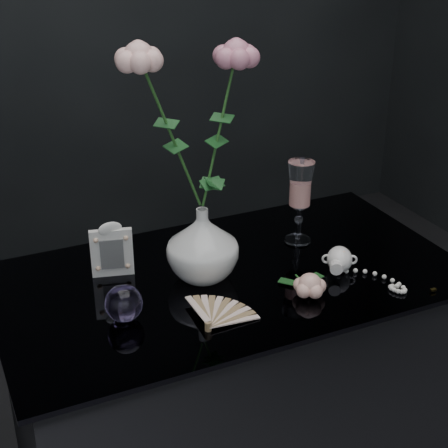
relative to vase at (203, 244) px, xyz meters
name	(u,v)px	position (x,y,z in m)	size (l,w,h in m)	color
table	(230,406)	(0.06, -0.02, -0.46)	(1.05, 0.58, 0.76)	black
vase	(203,244)	(0.00, 0.00, 0.00)	(0.16, 0.16, 0.17)	silver
wine_glass	(300,202)	(0.29, 0.07, 0.02)	(0.06, 0.06, 0.21)	white
picture_frame	(112,249)	(-0.18, 0.10, -0.02)	(0.10, 0.08, 0.13)	silver
paperweight	(124,303)	(-0.21, -0.09, -0.05)	(0.08, 0.08, 0.08)	#8B73BB
paper_fan	(208,325)	(-0.07, -0.20, -0.07)	(0.22, 0.18, 0.02)	beige
loose_rose	(310,285)	(0.18, -0.17, -0.06)	(0.12, 0.16, 0.05)	#F7B2A0
pearl_jar	(340,258)	(0.30, -0.10, -0.05)	(0.20, 0.21, 0.06)	white
roses	(194,118)	(-0.01, 0.00, 0.29)	(0.30, 0.13, 0.42)	#FFB5AC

